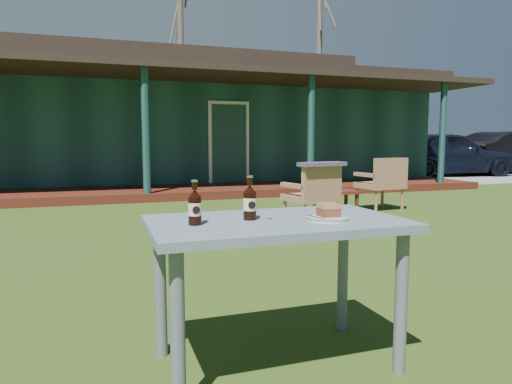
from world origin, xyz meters
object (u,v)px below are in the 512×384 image
object	(u,v)px
cola_bottle_near	(250,202)
cola_bottle_far	(195,207)
armchair_left	(314,192)
plate	(327,218)
car_near	(446,154)
car_far	(510,152)
side_table	(336,195)
cake_slice	(329,210)
armchair_right	(383,181)
cafe_table	(276,240)

from	to	relation	value
cola_bottle_near	cola_bottle_far	world-z (taller)	cola_bottle_near
armchair_left	plate	bearing A→B (deg)	-115.16
car_near	cola_bottle_near	xyz separation A→B (m)	(-9.75, -9.77, 0.08)
car_near	car_far	size ratio (longest dim) A/B	0.97
plate	side_table	world-z (taller)	plate
car_far	cake_slice	bearing A→B (deg)	124.87
armchair_right	side_table	distance (m)	1.23
car_far	armchair_left	world-z (taller)	car_far
cafe_table	armchair_right	size ratio (longest dim) A/B	1.43
car_near	cake_slice	distance (m)	13.62
cola_bottle_far	armchair_left	xyz separation A→B (m)	(2.20, 3.30, -0.36)
car_far	cafe_table	world-z (taller)	car_far
cola_bottle_far	armchair_right	bearing A→B (deg)	47.48
cola_bottle_far	armchair_right	xyz separation A→B (m)	(3.88, 4.23, -0.33)
cola_bottle_far	side_table	distance (m)	4.68
cola_bottle_near	armchair_left	bearing A→B (deg)	59.29
cola_bottle_near	armchair_right	size ratio (longest dim) A/B	0.25
plate	armchair_left	distance (m)	3.73
car_far	side_table	distance (m)	12.34
car_far	cake_slice	distance (m)	16.29
plate	cola_bottle_near	world-z (taller)	cola_bottle_near
cake_slice	armchair_right	world-z (taller)	armchair_right
car_far	cola_bottle_far	bearing A→B (deg)	123.35
cake_slice	cola_bottle_far	size ratio (longest dim) A/B	0.46
car_far	cafe_table	bearing A→B (deg)	124.15
cola_bottle_far	cola_bottle_near	bearing A→B (deg)	10.52
car_near	side_table	xyz separation A→B (m)	(-7.25, -6.07, -0.38)
cafe_table	plate	distance (m)	0.27
cafe_table	cola_bottle_far	size ratio (longest dim) A/B	5.96
car_far	plate	world-z (taller)	car_far
cola_bottle_far	side_table	bearing A→B (deg)	53.55
car_near	armchair_left	distance (m)	10.18
side_table	armchair_left	bearing A→B (deg)	-141.69
armchair_right	car_far	bearing A→B (deg)	32.98
cafe_table	side_table	xyz separation A→B (m)	(2.37, 3.73, -0.28)
cola_bottle_far	armchair_right	distance (m)	5.75
cafe_table	plate	size ratio (longest dim) A/B	5.88
cafe_table	cake_slice	distance (m)	0.29
cola_bottle_near	armchair_right	world-z (taller)	cola_bottle_near
car_near	cake_slice	bearing A→B (deg)	143.43
armchair_left	armchair_right	xyz separation A→B (m)	(1.68, 0.93, 0.03)
plate	cake_slice	size ratio (longest dim) A/B	2.22
cake_slice	armchair_right	bearing A→B (deg)	52.86
car_near	armchair_left	size ratio (longest dim) A/B	5.37
cola_bottle_far	cafe_table	bearing A→B (deg)	2.71
side_table	car_near	bearing A→B (deg)	39.94
armchair_right	cafe_table	bearing A→B (deg)	-129.60
cafe_table	side_table	world-z (taller)	cafe_table
car_near	cola_bottle_near	world-z (taller)	car_near
cola_bottle_far	armchair_right	world-z (taller)	cola_bottle_far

